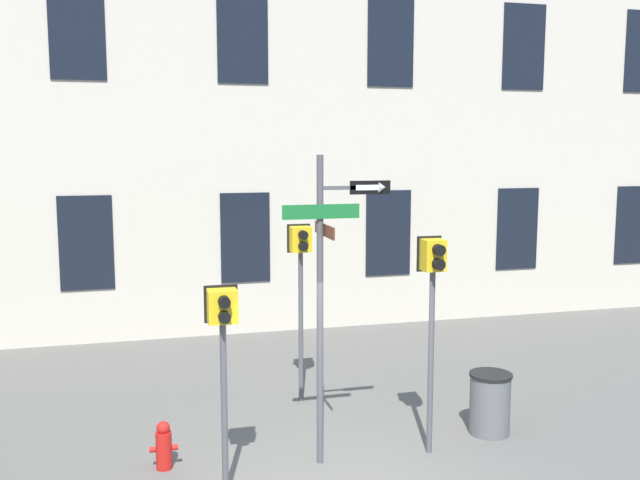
# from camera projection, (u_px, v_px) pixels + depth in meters

# --- Properties ---
(building_facade) EXTENTS (24.00, 0.63, 13.30)m
(building_facade) POSITION_uv_depth(u_px,v_px,m) (240.00, 38.00, 15.79)
(building_facade) COLOR beige
(building_facade) RESTS_ON ground_plane
(street_sign_pole) EXTENTS (1.48, 0.93, 4.17)m
(street_sign_pole) POSITION_uv_depth(u_px,v_px,m) (326.00, 284.00, 9.40)
(street_sign_pole) COLOR #4C4C51
(street_sign_pole) RESTS_ON ground_plane
(pedestrian_signal_left) EXTENTS (0.41, 0.40, 2.61)m
(pedestrian_signal_left) POSITION_uv_depth(u_px,v_px,m) (223.00, 331.00, 8.53)
(pedestrian_signal_left) COLOR #4C4C51
(pedestrian_signal_left) RESTS_ON ground_plane
(pedestrian_signal_right) EXTENTS (0.35, 0.40, 3.05)m
(pedestrian_signal_right) POSITION_uv_depth(u_px,v_px,m) (433.00, 286.00, 9.71)
(pedestrian_signal_right) COLOR #4C4C51
(pedestrian_signal_right) RESTS_ON ground_plane
(pedestrian_signal_across) EXTENTS (0.39, 0.40, 2.99)m
(pedestrian_signal_across) POSITION_uv_depth(u_px,v_px,m) (301.00, 263.00, 11.75)
(pedestrian_signal_across) COLOR #4C4C51
(pedestrian_signal_across) RESTS_ON ground_plane
(fire_hydrant) EXTENTS (0.37, 0.21, 0.66)m
(fire_hydrant) POSITION_uv_depth(u_px,v_px,m) (164.00, 446.00, 9.48)
(fire_hydrant) COLOR red
(fire_hydrant) RESTS_ON ground_plane
(trash_bin) EXTENTS (0.64, 0.64, 0.93)m
(trash_bin) POSITION_uv_depth(u_px,v_px,m) (490.00, 403.00, 10.64)
(trash_bin) COLOR #59595B
(trash_bin) RESTS_ON ground_plane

